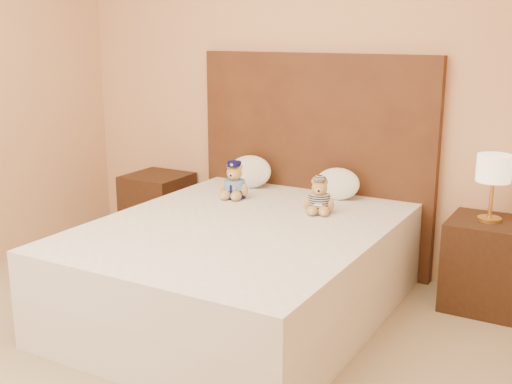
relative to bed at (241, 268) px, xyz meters
The scene contains 9 objects.
bed is the anchor object (origin of this frame).
headboard 1.12m from the bed, 90.00° to the left, with size 1.75×0.08×1.50m, color #4E2C17.
nightstand_left 1.48m from the bed, 147.38° to the left, with size 0.45×0.45×0.55m, color #321D10.
nightstand_right 1.48m from the bed, 32.62° to the left, with size 0.45×0.45×0.55m, color #321D10.
lamp 1.59m from the bed, 32.62° to the left, with size 0.20×0.20×0.40m.
teddy_police 0.73m from the bed, 124.91° to the left, with size 0.21×0.21×0.25m, color #AE8243, non-canonical shape.
teddy_prisoner 0.66m from the bed, 55.93° to the left, with size 0.20×0.19×0.22m, color #AE8243, non-canonical shape.
pillow_left 1.01m from the bed, 117.02° to the left, with size 0.34×0.22×0.24m, color white.
pillow_right 0.95m from the bed, 72.72° to the left, with size 0.32×0.20×0.22m, color white.
Camera 1 is at (1.86, -1.87, 1.66)m, focal length 45.00 mm.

